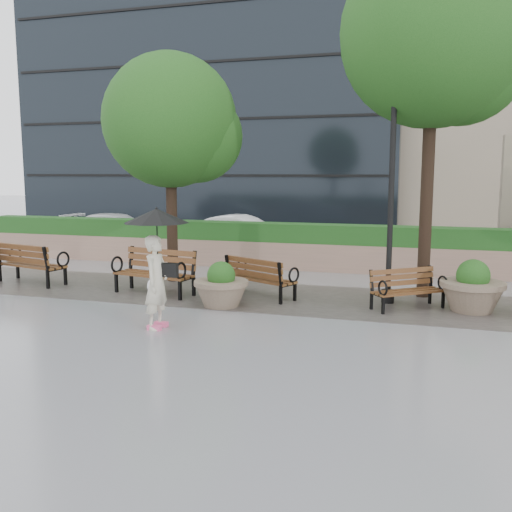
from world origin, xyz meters
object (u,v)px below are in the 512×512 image
(car_right, at_px, (242,233))
(bench_3, at_px, (407,297))
(pedestrian, at_px, (157,256))
(bench_1, at_px, (155,281))
(planter_right, at_px, (472,291))
(car_left, at_px, (118,229))
(bench_2, at_px, (260,286))
(lamppost, at_px, (391,213))
(planter_left, at_px, (221,289))
(bench_0, at_px, (32,272))

(car_right, bearing_deg, bench_3, -136.49)
(car_right, bearing_deg, pedestrian, -164.99)
(bench_1, bearing_deg, car_right, 104.64)
(planter_right, height_order, car_left, car_left)
(bench_2, xyz_separation_m, pedestrian, (-1.07, -3.04, 1.06))
(lamppost, bearing_deg, car_left, 146.56)
(bench_2, xyz_separation_m, planter_left, (-0.55, -1.10, 0.11))
(bench_0, bearing_deg, bench_3, -166.90)
(bench_1, xyz_separation_m, car_left, (-5.60, 7.89, 0.31))
(bench_2, xyz_separation_m, bench_3, (3.28, -0.18, -0.03))
(bench_2, distance_m, bench_3, 3.28)
(bench_0, relative_size, bench_2, 1.13)
(bench_2, bearing_deg, lamppost, -147.82)
(planter_left, bearing_deg, planter_right, 12.01)
(bench_0, distance_m, pedestrian, 5.92)
(bench_2, relative_size, bench_3, 1.15)
(bench_3, xyz_separation_m, planter_right, (1.28, 0.17, 0.18))
(bench_3, distance_m, lamppost, 1.85)
(bench_0, distance_m, bench_3, 9.41)
(car_left, bearing_deg, car_right, -91.09)
(bench_1, bearing_deg, car_left, 136.49)
(planter_left, height_order, planter_right, planter_right)
(planter_left, height_order, car_left, car_left)
(bench_2, distance_m, planter_right, 4.56)
(car_left, bearing_deg, planter_right, -123.52)
(bench_0, bearing_deg, bench_2, -165.32)
(bench_0, bearing_deg, planter_right, -165.97)
(car_left, bearing_deg, bench_1, -147.45)
(bench_2, height_order, car_left, car_left)
(planter_left, xyz_separation_m, lamppost, (3.39, 1.38, 1.60))
(bench_3, height_order, pedestrian, pedestrian)
(planter_right, bearing_deg, bench_2, 179.78)
(lamppost, xyz_separation_m, car_right, (-5.82, 7.37, -1.34))
(bench_0, bearing_deg, bench_1, -170.66)
(bench_0, height_order, car_left, car_left)
(bench_3, distance_m, car_left, 13.72)
(lamppost, xyz_separation_m, pedestrian, (-3.91, -3.32, -0.64))
(pedestrian, bearing_deg, planter_right, -59.60)
(planter_left, relative_size, planter_right, 0.90)
(bench_1, distance_m, planter_right, 7.06)
(car_left, relative_size, car_right, 1.10)
(bench_0, xyz_separation_m, bench_3, (9.41, -0.04, -0.06))
(bench_0, relative_size, car_left, 0.48)
(bench_0, xyz_separation_m, pedestrian, (5.06, -2.90, 1.03))
(lamppost, height_order, pedestrian, lamppost)
(bench_0, relative_size, planter_right, 1.59)
(planter_left, distance_m, planter_right, 5.22)
(car_right, relative_size, pedestrian, 1.77)
(bench_2, bearing_deg, planter_right, -153.60)
(planter_left, bearing_deg, pedestrian, -105.10)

